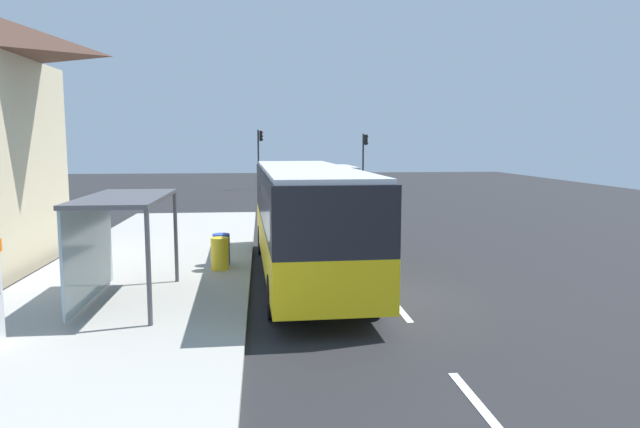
# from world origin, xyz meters

# --- Properties ---
(ground_plane) EXTENTS (56.00, 92.00, 0.04)m
(ground_plane) POSITION_xyz_m (0.00, 14.00, -0.02)
(ground_plane) COLOR #262628
(sidewalk_platform) EXTENTS (6.20, 30.00, 0.18)m
(sidewalk_platform) POSITION_xyz_m (-6.40, 2.00, 0.09)
(sidewalk_platform) COLOR #ADAAA3
(sidewalk_platform) RESTS_ON ground
(lane_stripe_seg_0) EXTENTS (0.16, 2.20, 0.01)m
(lane_stripe_seg_0) POSITION_xyz_m (0.25, -6.00, 0.01)
(lane_stripe_seg_0) COLOR silver
(lane_stripe_seg_0) RESTS_ON ground
(lane_stripe_seg_1) EXTENTS (0.16, 2.20, 0.01)m
(lane_stripe_seg_1) POSITION_xyz_m (0.25, -1.00, 0.01)
(lane_stripe_seg_1) COLOR silver
(lane_stripe_seg_1) RESTS_ON ground
(lane_stripe_seg_2) EXTENTS (0.16, 2.20, 0.01)m
(lane_stripe_seg_2) POSITION_xyz_m (0.25, 4.00, 0.01)
(lane_stripe_seg_2) COLOR silver
(lane_stripe_seg_2) RESTS_ON ground
(lane_stripe_seg_3) EXTENTS (0.16, 2.20, 0.01)m
(lane_stripe_seg_3) POSITION_xyz_m (0.25, 9.00, 0.01)
(lane_stripe_seg_3) COLOR silver
(lane_stripe_seg_3) RESTS_ON ground
(lane_stripe_seg_4) EXTENTS (0.16, 2.20, 0.01)m
(lane_stripe_seg_4) POSITION_xyz_m (0.25, 14.00, 0.01)
(lane_stripe_seg_4) COLOR silver
(lane_stripe_seg_4) RESTS_ON ground
(lane_stripe_seg_5) EXTENTS (0.16, 2.20, 0.01)m
(lane_stripe_seg_5) POSITION_xyz_m (0.25, 19.00, 0.01)
(lane_stripe_seg_5) COLOR silver
(lane_stripe_seg_5) RESTS_ON ground
(lane_stripe_seg_6) EXTENTS (0.16, 2.20, 0.01)m
(lane_stripe_seg_6) POSITION_xyz_m (0.25, 24.00, 0.01)
(lane_stripe_seg_6) COLOR silver
(lane_stripe_seg_6) RESTS_ON ground
(lane_stripe_seg_7) EXTENTS (0.16, 2.20, 0.01)m
(lane_stripe_seg_7) POSITION_xyz_m (0.25, 29.00, 0.01)
(lane_stripe_seg_7) COLOR silver
(lane_stripe_seg_7) RESTS_ON ground
(bus) EXTENTS (2.85, 11.08, 3.21)m
(bus) POSITION_xyz_m (-1.71, 2.27, 1.84)
(bus) COLOR yellow
(bus) RESTS_ON ground
(white_van) EXTENTS (2.22, 5.28, 2.30)m
(white_van) POSITION_xyz_m (2.20, 24.97, 1.34)
(white_van) COLOR white
(white_van) RESTS_ON ground
(sedan_near) EXTENTS (1.90, 4.43, 1.52)m
(sedan_near) POSITION_xyz_m (2.30, 41.10, 0.79)
(sedan_near) COLOR navy
(sedan_near) RESTS_ON ground
(sedan_far) EXTENTS (2.00, 4.47, 1.52)m
(sedan_far) POSITION_xyz_m (2.30, 28.07, 0.79)
(sedan_far) COLOR #B7B7BC
(sedan_far) RESTS_ON ground
(recycling_bin_yellow) EXTENTS (0.52, 0.52, 0.95)m
(recycling_bin_yellow) POSITION_xyz_m (-4.20, 2.91, 0.66)
(recycling_bin_yellow) COLOR yellow
(recycling_bin_yellow) RESTS_ON sidewalk_platform
(recycling_bin_blue) EXTENTS (0.52, 0.52, 0.95)m
(recycling_bin_blue) POSITION_xyz_m (-4.20, 3.61, 0.66)
(recycling_bin_blue) COLOR blue
(recycling_bin_blue) RESTS_ON sidewalk_platform
(traffic_light_near_side) EXTENTS (0.49, 0.28, 4.59)m
(traffic_light_near_side) POSITION_xyz_m (5.50, 33.36, 3.07)
(traffic_light_near_side) COLOR #2D2D2D
(traffic_light_near_side) RESTS_ON ground
(traffic_light_far_side) EXTENTS (0.49, 0.28, 4.90)m
(traffic_light_far_side) POSITION_xyz_m (-3.10, 34.16, 3.26)
(traffic_light_far_side) COLOR #2D2D2D
(traffic_light_far_side) RESTS_ON ground
(bus_shelter) EXTENTS (1.80, 4.00, 2.50)m
(bus_shelter) POSITION_xyz_m (-6.41, -0.37, 2.10)
(bus_shelter) COLOR #4C4C51
(bus_shelter) RESTS_ON sidewalk_platform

